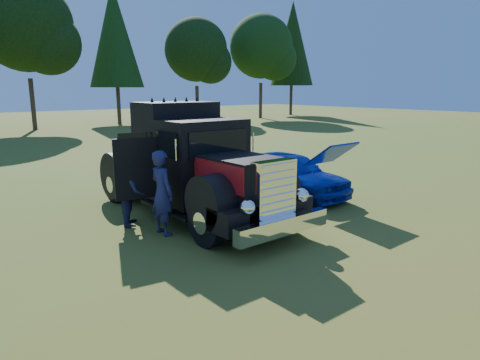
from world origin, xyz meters
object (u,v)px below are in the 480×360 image
spectator_far (132,191)px  diamond_t_truck (194,169)px  spectator_near (162,193)px  hotrod_coupe (289,174)px

spectator_far → diamond_t_truck: bearing=-73.0°
spectator_near → hotrod_coupe: bearing=-83.5°
diamond_t_truck → hotrod_coupe: (3.54, -0.03, -0.57)m
diamond_t_truck → spectator_near: 1.62m
diamond_t_truck → hotrod_coupe: 3.58m
diamond_t_truck → spectator_near: diamond_t_truck is taller
hotrod_coupe → spectator_near: size_ratio=2.15×
hotrod_coupe → spectator_near: bearing=-171.4°
diamond_t_truck → spectator_far: diamond_t_truck is taller
hotrod_coupe → spectator_far: size_ratio=2.51×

